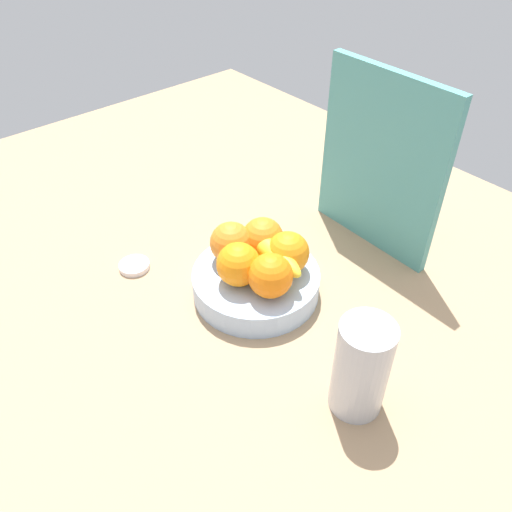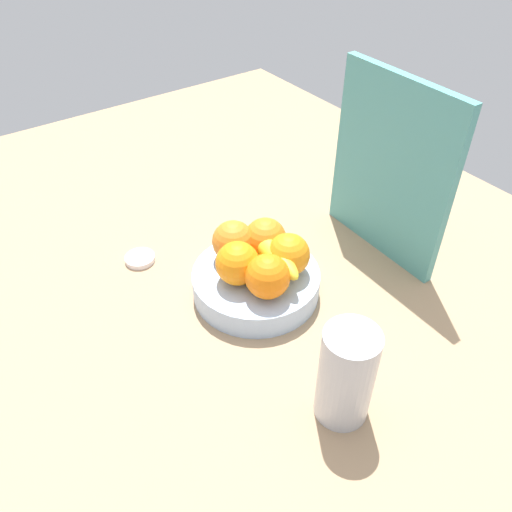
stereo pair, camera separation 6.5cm
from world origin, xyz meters
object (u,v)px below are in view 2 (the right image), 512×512
object	(u,v)px
cutting_board	(390,170)
jar_lid	(140,259)
orange_back_right	(232,242)
orange_center	(288,255)
banana_bunch	(269,256)
orange_front_left	(237,263)
orange_back_left	(265,239)
orange_front_right	(268,276)
thermos_tumbler	(346,375)
fruit_bowl	(256,282)

from	to	relation	value
cutting_board	jar_lid	world-z (taller)	cutting_board
orange_back_right	orange_center	bearing A→B (deg)	34.35
banana_bunch	orange_front_left	bearing A→B (deg)	-96.90
orange_front_left	cutting_board	xyz separation A→B (cm)	(3.39, 32.67, 9.23)
orange_front_left	jar_lid	bearing A→B (deg)	-153.99
orange_back_left	cutting_board	distance (cm)	26.93
orange_center	orange_back_right	size ratio (longest dim) A/B	1.00
orange_center	cutting_board	xyz separation A→B (cm)	(0.07, 23.95, 9.23)
orange_back_left	banana_bunch	world-z (taller)	orange_back_left
orange_center	orange_front_left	bearing A→B (deg)	-110.85
banana_bunch	orange_back_right	bearing A→B (deg)	-149.82
orange_back_left	orange_front_right	bearing A→B (deg)	-34.12
orange_front_right	cutting_board	world-z (taller)	cutting_board
orange_center	orange_back_left	world-z (taller)	same
orange_back_left	jar_lid	bearing A→B (deg)	-134.36
thermos_tumbler	orange_back_right	bearing A→B (deg)	174.42
cutting_board	jar_lid	bearing A→B (deg)	-118.15
jar_lid	orange_front_left	bearing A→B (deg)	26.01
orange_back_left	banana_bunch	size ratio (longest dim) A/B	0.44
orange_front_left	jar_lid	xyz separation A→B (cm)	(-20.70, -10.10, -8.23)
orange_front_left	thermos_tumbler	distance (cm)	28.55
orange_front_right	orange_center	bearing A→B (deg)	111.36
orange_center	orange_back_left	bearing A→B (deg)	-174.77
fruit_bowl	orange_back_left	xyz separation A→B (cm)	(-3.17, 4.38, 6.36)
orange_front_right	orange_back_left	xyz separation A→B (cm)	(-8.70, 5.89, 0.00)
orange_front_left	orange_center	xyz separation A→B (cm)	(3.32, 8.72, 0.00)
orange_front_right	orange_center	xyz separation A→B (cm)	(-2.53, 6.46, 0.00)
fruit_bowl	orange_back_right	distance (cm)	8.76
orange_front_right	banana_bunch	size ratio (longest dim) A/B	0.44
thermos_tumbler	jar_lid	xyz separation A→B (cm)	(-49.23, -9.39, -7.77)
orange_front_left	orange_center	distance (cm)	9.33
fruit_bowl	orange_front_right	distance (cm)	8.56
fruit_bowl	orange_center	size ratio (longest dim) A/B	2.99
fruit_bowl	orange_front_right	xyz separation A→B (cm)	(5.52, -1.51, 6.36)
orange_back_left	thermos_tumbler	bearing A→B (deg)	-15.77
orange_back_left	cutting_board	size ratio (longest dim) A/B	0.22
fruit_bowl	orange_back_right	bearing A→B (deg)	-169.00
orange_center	thermos_tumbler	distance (cm)	26.93
banana_bunch	jar_lid	distance (cm)	28.01
cutting_board	thermos_tumbler	size ratio (longest dim) A/B	2.17
banana_bunch	jar_lid	size ratio (longest dim) A/B	2.97
fruit_bowl	banana_bunch	distance (cm)	6.09
orange_center	jar_lid	bearing A→B (deg)	-141.92
orange_back_right	thermos_tumbler	bearing A→B (deg)	-5.58
orange_front_left	jar_lid	size ratio (longest dim) A/B	1.31
orange_front_left	orange_front_right	size ratio (longest dim) A/B	1.00
thermos_tumbler	orange_back_left	bearing A→B (deg)	164.23
orange_front_right	fruit_bowl	bearing A→B (deg)	164.68
fruit_bowl	cutting_board	xyz separation A→B (cm)	(3.07, 28.90, 15.59)
orange_back_left	cutting_board	bearing A→B (deg)	75.72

